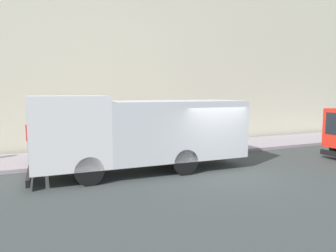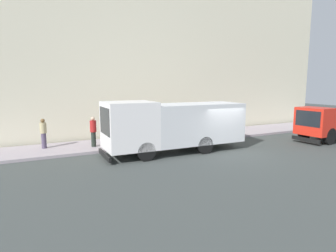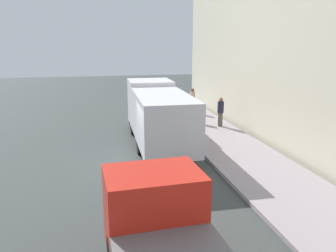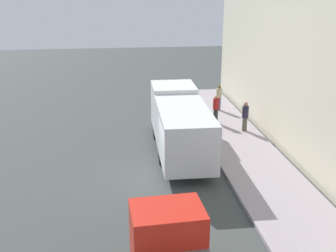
% 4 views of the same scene
% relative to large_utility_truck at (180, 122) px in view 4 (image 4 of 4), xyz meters
% --- Properties ---
extents(ground, '(80.00, 80.00, 0.00)m').
position_rel_large_utility_truck_xyz_m(ground, '(-1.38, -2.70, -1.62)').
color(ground, '#3B413F').
extents(sidewalk, '(3.41, 30.00, 0.15)m').
position_rel_large_utility_truck_xyz_m(sidewalk, '(3.33, -2.70, -1.54)').
color(sidewalk, '#9B9097').
rests_on(sidewalk, ground).
extents(building_facade, '(0.50, 30.00, 12.64)m').
position_rel_large_utility_truck_xyz_m(building_facade, '(5.53, -2.70, 4.70)').
color(building_facade, beige).
rests_on(building_facade, ground).
extents(large_utility_truck, '(2.50, 8.18, 2.95)m').
position_rel_large_utility_truck_xyz_m(large_utility_truck, '(0.00, 0.00, 0.00)').
color(large_utility_truck, white).
rests_on(large_utility_truck, ground).
extents(pedestrian_walking, '(0.47, 0.47, 1.73)m').
position_rel_large_utility_truck_xyz_m(pedestrian_walking, '(4.19, 2.31, -0.55)').
color(pedestrian_walking, '#525041').
rests_on(pedestrian_walking, sidewalk).
extents(pedestrian_standing, '(0.50, 0.50, 1.80)m').
position_rel_large_utility_truck_xyz_m(pedestrian_standing, '(2.84, 3.90, -0.51)').
color(pedestrian_standing, black).
rests_on(pedestrian_standing, sidewalk).
extents(pedestrian_third, '(0.44, 0.44, 1.73)m').
position_rel_large_utility_truck_xyz_m(pedestrian_third, '(3.70, 6.57, -0.54)').
color(pedestrian_third, '#4B4057').
rests_on(pedestrian_third, sidewalk).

